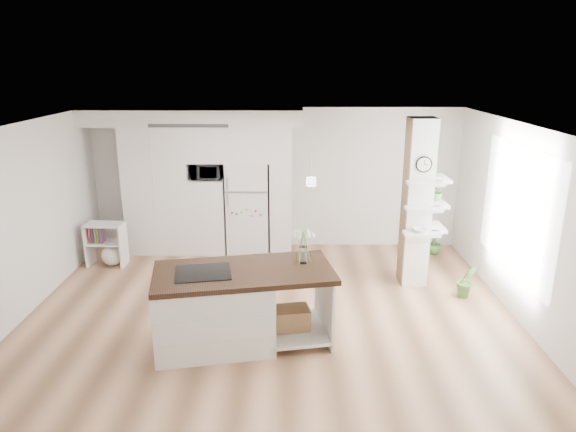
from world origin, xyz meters
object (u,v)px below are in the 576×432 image
Objects in this scene: refrigerator at (248,207)px; bookshelf at (108,247)px; floor_plant_a at (466,281)px; kitchen_island at (224,307)px.

bookshelf is at bearing -162.14° from refrigerator.
refrigerator is at bearing 149.87° from floor_plant_a.
kitchen_island is at bearing -90.51° from refrigerator.
floor_plant_a is at bearing -8.67° from bookshelf.
kitchen_island is 3.83m from floor_plant_a.
bookshelf is (-2.41, 2.67, -0.18)m from kitchen_island.
floor_plant_a is (3.56, 1.41, -0.25)m from kitchen_island.
kitchen_island reaches higher than floor_plant_a.
bookshelf is at bearing 121.49° from kitchen_island.
bookshelf is 1.46× the size of floor_plant_a.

